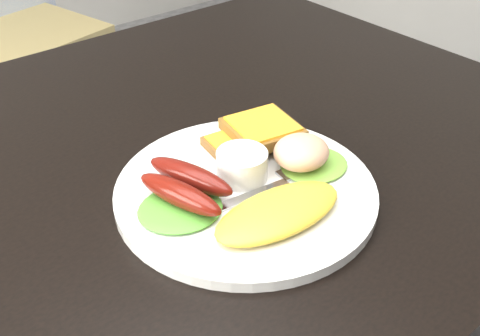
% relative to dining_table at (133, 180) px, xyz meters
% --- Properties ---
extents(dining_table, '(1.20, 0.80, 0.04)m').
position_rel_dining_table_xyz_m(dining_table, '(0.00, 0.00, 0.00)').
color(dining_table, black).
rests_on(dining_table, ground).
extents(dining_chair, '(0.48, 0.48, 0.05)m').
position_rel_dining_table_xyz_m(dining_chair, '(0.30, 1.25, -0.28)').
color(dining_chair, tan).
rests_on(dining_chair, ground).
extents(person, '(0.51, 0.35, 1.39)m').
position_rel_dining_table_xyz_m(person, '(0.29, 0.66, -0.03)').
color(person, navy).
rests_on(person, ground).
extents(plate, '(0.29, 0.29, 0.01)m').
position_rel_dining_table_xyz_m(plate, '(0.07, -0.13, 0.03)').
color(plate, white).
rests_on(plate, dining_table).
extents(lettuce_left, '(0.11, 0.11, 0.01)m').
position_rel_dining_table_xyz_m(lettuce_left, '(-0.01, -0.12, 0.04)').
color(lettuce_left, '#4C9338').
rests_on(lettuce_left, plate).
extents(lettuce_right, '(0.09, 0.08, 0.01)m').
position_rel_dining_table_xyz_m(lettuce_right, '(0.16, -0.15, 0.04)').
color(lettuce_right, '#74A435').
rests_on(lettuce_right, plate).
extents(omelette, '(0.16, 0.08, 0.02)m').
position_rel_dining_table_xyz_m(omelette, '(0.06, -0.20, 0.04)').
color(omelette, yellow).
rests_on(omelette, plate).
extents(sausage_a, '(0.05, 0.11, 0.03)m').
position_rel_dining_table_xyz_m(sausage_a, '(-0.01, -0.12, 0.05)').
color(sausage_a, '#6A0D06').
rests_on(sausage_a, lettuce_left).
extents(sausage_b, '(0.06, 0.11, 0.03)m').
position_rel_dining_table_xyz_m(sausage_b, '(0.02, -0.10, 0.05)').
color(sausage_b, maroon).
rests_on(sausage_b, lettuce_left).
extents(ramekin, '(0.06, 0.06, 0.03)m').
position_rel_dining_table_xyz_m(ramekin, '(0.08, -0.11, 0.05)').
color(ramekin, white).
rests_on(ramekin, plate).
extents(toast_a, '(0.07, 0.07, 0.01)m').
position_rel_dining_table_xyz_m(toast_a, '(0.11, -0.06, 0.04)').
color(toast_a, brown).
rests_on(toast_a, plate).
extents(toast_b, '(0.09, 0.09, 0.01)m').
position_rel_dining_table_xyz_m(toast_b, '(0.15, -0.07, 0.05)').
color(toast_b, brown).
rests_on(toast_b, toast_a).
extents(potato_salad, '(0.07, 0.06, 0.04)m').
position_rel_dining_table_xyz_m(potato_salad, '(0.14, -0.14, 0.06)').
color(potato_salad, beige).
rests_on(potato_salad, lettuce_right).
extents(fork, '(0.15, 0.03, 0.00)m').
position_rel_dining_table_xyz_m(fork, '(0.04, -0.15, 0.03)').
color(fork, '#ADAFB7').
rests_on(fork, plate).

